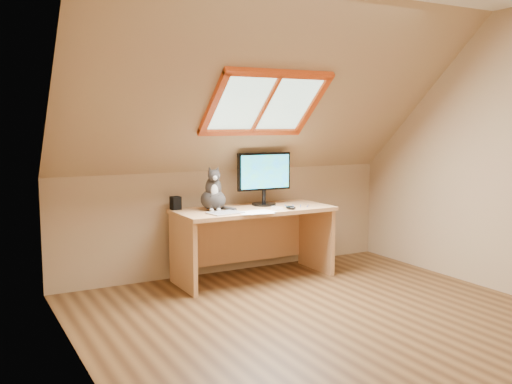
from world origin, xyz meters
TOP-DOWN VIEW (x-y plane):
  - ground at (0.00, 0.00)m, footprint 3.50×3.50m
  - room_shell at (0.00, -0.09)m, footprint 3.52×3.52m
  - desk at (0.07, 1.44)m, footprint 1.47×0.64m
  - monitor at (0.24, 1.48)m, footprint 0.55×0.23m
  - cat at (-0.31, 1.44)m, footprint 0.28×0.31m
  - desk_speaker at (-0.60, 1.63)m, footprint 0.09×0.09m
  - graphics_tablet at (-0.30, 1.21)m, footprint 0.31×0.24m
  - mouse at (0.32, 1.13)m, footprint 0.10×0.12m
  - papers at (0.05, 1.12)m, footprint 0.33×0.27m
  - cables at (0.39, 1.26)m, footprint 0.51×0.26m

SIDE VIEW (x-z plane):
  - ground at x=0.00m, z-range 0.00..0.00m
  - desk at x=0.07m, z-range 0.12..0.79m
  - papers at x=0.05m, z-range 0.67..0.67m
  - cables at x=0.39m, z-range 0.67..0.68m
  - graphics_tablet at x=-0.30m, z-range 0.67..0.68m
  - mouse at x=0.32m, z-range 0.67..0.70m
  - desk_speaker at x=-0.60m, z-range 0.67..0.79m
  - cat at x=-0.31m, z-range 0.61..1.02m
  - monitor at x=0.24m, z-range 0.71..1.21m
  - room_shell at x=0.00m, z-range 0.23..2.64m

